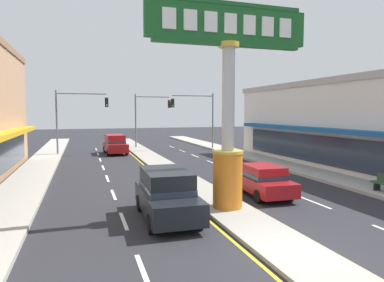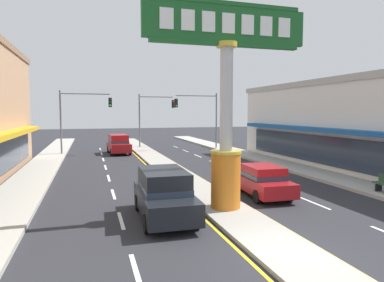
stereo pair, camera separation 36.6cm
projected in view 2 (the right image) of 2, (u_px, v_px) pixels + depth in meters
The scene contains 13 objects.
ground_plane at pixel (290, 257), 9.83m from camera, with size 160.00×160.00×0.00m, color #28282D.
median_strip at pixel (162, 164), 27.01m from camera, with size 2.09×52.00×0.14m, color #A39E93.
sidewalk_left at pixel (36, 174), 22.56m from camera, with size 2.49×60.00×0.18m, color #ADA89E.
sidewalk_right at pixel (276, 162), 27.64m from camera, with size 2.49×60.00×0.18m, color #ADA89E.
lane_markings at pixel (166, 167), 25.72m from camera, with size 8.83×52.00×0.01m.
district_sign at pixel (226, 107), 14.11m from camera, with size 6.94×1.30×8.43m.
storefront_right at pixel (378, 124), 25.37m from camera, with size 10.70×24.24×6.52m.
traffic_light_left_side at pixel (80, 111), 33.00m from camera, with size 4.86×0.46×6.20m.
traffic_light_right_side at pixel (201, 111), 37.29m from camera, with size 4.86×0.46×6.20m.
traffic_light_median_far at pixel (152, 112), 39.76m from camera, with size 4.20×0.46×6.20m.
sedan_near_right_lane at pixel (262, 180), 16.98m from camera, with size 2.00×4.38×1.53m.
suv_far_right_lane at pixel (119, 144), 34.09m from camera, with size 2.15×4.69×1.90m.
suv_near_left_lane at pixel (164, 193), 13.37m from camera, with size 2.06×4.65×1.90m.
Camera 2 is at (-5.42, -8.31, 4.16)m, focal length 32.09 mm.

